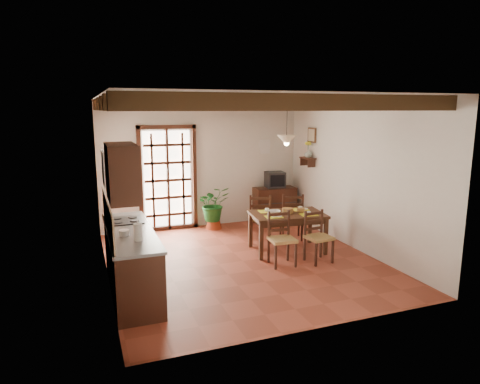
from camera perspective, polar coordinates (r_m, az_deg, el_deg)
name	(u,v)px	position (r m, az deg, el deg)	size (l,w,h in m)	color
ground_plane	(243,261)	(7.57, 0.36, -9.18)	(5.00, 5.00, 0.00)	brown
room_shell	(243,158)	(7.14, 0.37, 4.62)	(4.52, 5.02, 2.81)	silver
ceiling_beams	(243,104)	(7.10, 0.38, 11.64)	(4.50, 4.34, 0.20)	black
french_door	(168,177)	(9.35, -9.61, 2.03)	(1.26, 0.11, 2.32)	white
kitchen_counter	(131,260)	(6.43, -14.35, -8.78)	(0.64, 2.25, 1.38)	#32190F
upper_cabinet	(122,173)	(5.41, -15.47, 2.51)	(0.35, 0.80, 0.70)	#32190F
range_hood	(116,169)	(6.66, -16.20, 3.00)	(0.38, 0.60, 0.54)	white
counter_items	(129,226)	(6.37, -14.65, -4.39)	(0.50, 1.43, 0.25)	black
dining_table	(287,218)	(7.97, 6.34, -3.46)	(1.43, 1.02, 0.72)	#3D2113
chair_near_left	(282,249)	(7.34, 5.58, -7.52)	(0.45, 0.43, 0.91)	#B18C4B
chair_near_right	(318,246)	(7.57, 10.37, -7.12)	(0.45, 0.43, 0.88)	#B18C4B
chair_far_left	(260,226)	(8.57, 2.65, -4.60)	(0.57, 0.56, 0.97)	#B18C4B
chair_far_right	(291,225)	(8.78, 6.85, -4.34)	(0.55, 0.54, 0.96)	#B18C4B
table_setting	(287,213)	(7.94, 6.35, -2.82)	(0.97, 0.65, 0.09)	yellow
table_bowl	(274,212)	(7.91, 4.61, -2.65)	(0.22, 0.22, 0.05)	white
sideboard	(275,205)	(10.04, 4.63, -1.70)	(0.96, 0.43, 0.82)	#32190F
crt_tv	(275,180)	(9.92, 4.69, 1.67)	(0.46, 0.43, 0.36)	black
fuse_box	(265,147)	(10.00, 3.35, 6.06)	(0.25, 0.03, 0.32)	white
plant_pot	(214,224)	(9.52, -3.52, -4.24)	(0.36, 0.36, 0.22)	maroon
potted_plant	(213,203)	(9.41, -3.55, -1.54)	(1.80, 1.54, 2.01)	#144C19
wall_shelf	(308,160)	(9.53, 9.02, 4.25)	(0.20, 0.42, 0.20)	#32190F
shelf_vase	(308,154)	(9.52, 9.04, 5.08)	(0.15, 0.15, 0.15)	#B2BFB2
shelf_flowers	(308,144)	(9.50, 9.08, 6.33)	(0.14, 0.14, 0.36)	yellow
framed_picture	(312,135)	(9.52, 9.56, 7.48)	(0.03, 0.32, 0.32)	brown
pendant_lamp	(287,139)	(7.82, 6.23, 7.04)	(0.36, 0.36, 0.84)	black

